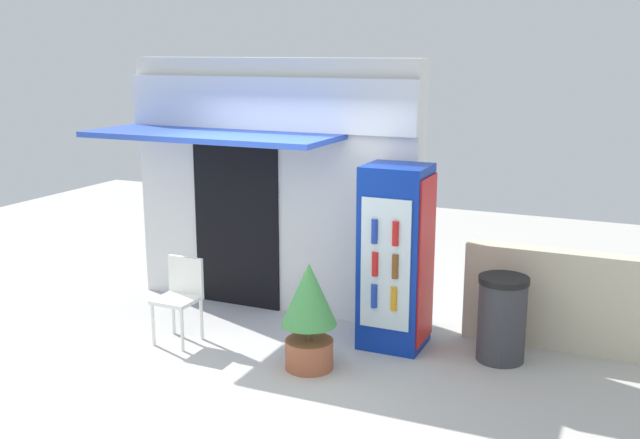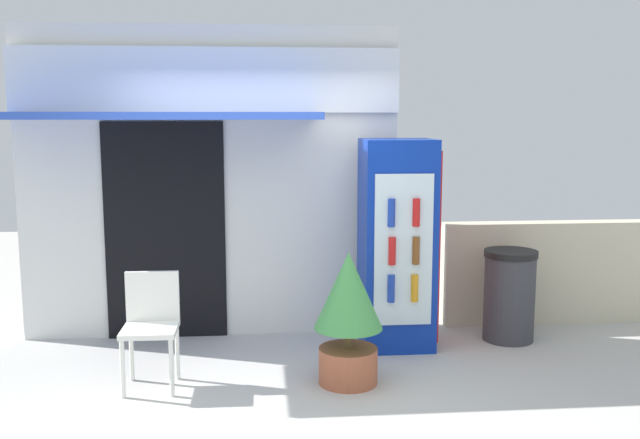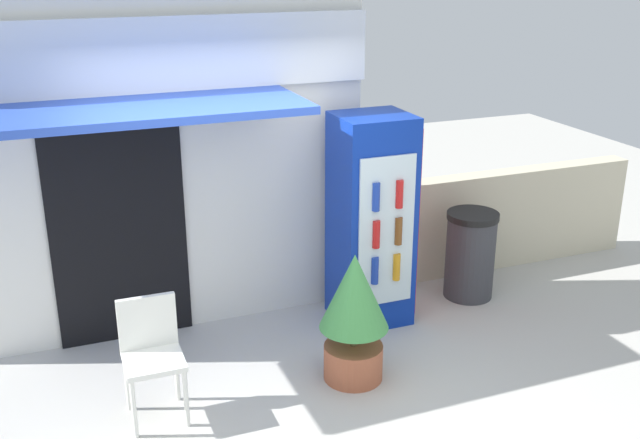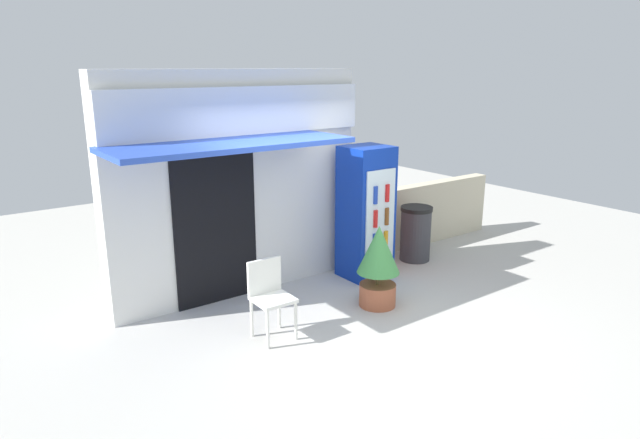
{
  "view_description": "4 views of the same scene",
  "coord_description": "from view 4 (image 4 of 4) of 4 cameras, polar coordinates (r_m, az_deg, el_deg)",
  "views": [
    {
      "loc": [
        3.45,
        -5.82,
        2.99
      ],
      "look_at": [
        0.5,
        0.77,
        1.34
      ],
      "focal_mm": 41.83,
      "sensor_mm": 36.0,
      "label": 1
    },
    {
      "loc": [
        -0.06,
        -5.04,
        2.08
      ],
      "look_at": [
        0.44,
        0.57,
        1.25
      ],
      "focal_mm": 39.58,
      "sensor_mm": 36.0,
      "label": 2
    },
    {
      "loc": [
        -1.48,
        -4.43,
        3.19
      ],
      "look_at": [
        0.47,
        0.53,
        1.24
      ],
      "focal_mm": 41.92,
      "sensor_mm": 36.0,
      "label": 3
    },
    {
      "loc": [
        -3.81,
        -4.59,
        2.93
      ],
      "look_at": [
        0.1,
        0.73,
        1.1
      ],
      "focal_mm": 31.2,
      "sensor_mm": 36.0,
      "label": 4
    }
  ],
  "objects": [
    {
      "name": "storefront_building",
      "position": [
        7.21,
        -8.49,
        3.96
      ],
      "size": [
        3.57,
        1.35,
        2.9
      ],
      "color": "silver",
      "rests_on": "ground"
    },
    {
      "name": "ground",
      "position": [
        6.65,
        3.07,
        -10.71
      ],
      "size": [
        16.0,
        16.0,
        0.0
      ],
      "primitive_type": "plane",
      "color": "beige"
    },
    {
      "name": "stone_boundary_wall",
      "position": [
        9.68,
        11.05,
        0.73
      ],
      "size": [
        2.7,
        0.22,
        1.03
      ],
      "primitive_type": "cube",
      "color": "beige",
      "rests_on": "ground"
    },
    {
      "name": "drink_cooler",
      "position": [
        7.84,
        4.77,
        0.7
      ],
      "size": [
        0.65,
        0.65,
        1.88
      ],
      "color": "#0C2D9E",
      "rests_on": "ground"
    },
    {
      "name": "trash_bin",
      "position": [
        8.74,
        9.77,
        -1.4
      ],
      "size": [
        0.49,
        0.49,
        0.85
      ],
      "color": "#38383D",
      "rests_on": "ground"
    },
    {
      "name": "potted_plant_near_shop",
      "position": [
        6.96,
        6.01,
        -4.29
      ],
      "size": [
        0.54,
        0.54,
        1.05
      ],
      "color": "#AD5B3D",
      "rests_on": "ground"
    },
    {
      "name": "plastic_chair",
      "position": [
        6.21,
        -5.21,
        -7.46
      ],
      "size": [
        0.42,
        0.41,
        0.88
      ],
      "color": "white",
      "rests_on": "ground"
    }
  ]
}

